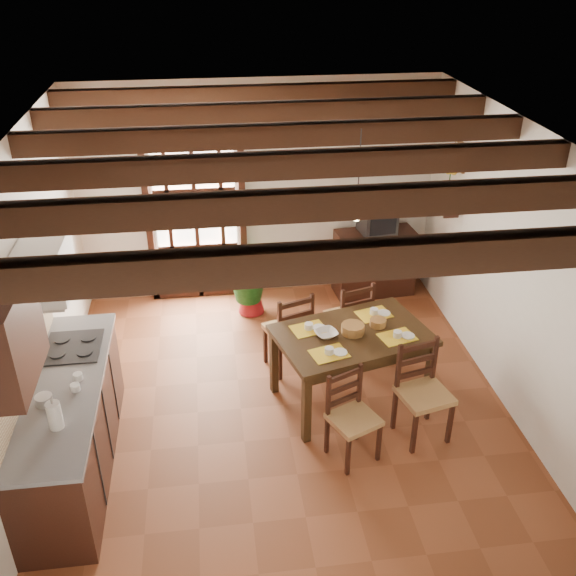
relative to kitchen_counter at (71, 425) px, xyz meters
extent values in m
plane|color=brown|center=(1.96, 0.60, -0.47)|extent=(5.00, 5.00, 0.00)
cube|color=silver|center=(1.96, 3.10, 0.93)|extent=(4.50, 0.02, 2.80)
cube|color=silver|center=(1.96, -1.90, 0.93)|extent=(4.50, 0.02, 2.80)
cube|color=silver|center=(-0.29, 0.60, 0.93)|extent=(0.02, 5.00, 2.80)
cube|color=silver|center=(4.21, 0.60, 0.93)|extent=(0.02, 5.00, 2.80)
cube|color=white|center=(1.96, 0.60, 2.33)|extent=(4.50, 5.00, 0.02)
cube|color=black|center=(1.96, -1.50, 2.22)|extent=(4.50, 0.14, 0.20)
cube|color=black|center=(1.96, -0.66, 2.22)|extent=(4.50, 0.14, 0.20)
cube|color=black|center=(1.96, 0.18, 2.22)|extent=(4.50, 0.14, 0.20)
cube|color=black|center=(1.96, 1.02, 2.22)|extent=(4.50, 0.14, 0.20)
cube|color=black|center=(1.96, 1.86, 2.22)|extent=(4.50, 0.14, 0.20)
cube|color=black|center=(1.96, 2.70, 2.22)|extent=(4.50, 0.14, 0.20)
cube|color=white|center=(1.16, 3.09, 0.63)|extent=(1.01, 0.02, 2.11)
cube|color=black|center=(1.16, 3.04, 1.77)|extent=(1.26, 0.10, 0.08)
cube|color=black|center=(0.57, 3.04, 0.63)|extent=(0.08, 0.10, 2.28)
cube|color=black|center=(1.75, 3.04, 0.63)|extent=(0.08, 0.10, 2.28)
cube|color=black|center=(1.16, 3.02, 0.63)|extent=(1.01, 0.03, 2.02)
cube|color=black|center=(0.01, 0.00, -0.03)|extent=(0.60, 2.20, 0.88)
cube|color=slate|center=(0.01, 0.00, 0.43)|extent=(0.64, 2.25, 0.04)
cube|color=tan|center=(-0.28, 0.00, 0.66)|extent=(0.02, 2.20, 0.50)
cube|color=black|center=(-0.12, -0.70, 1.38)|extent=(0.35, 0.80, 0.70)
cube|color=white|center=(-0.09, 0.55, 1.28)|extent=(0.38, 0.60, 0.50)
cube|color=silver|center=(-0.09, 0.55, 1.01)|extent=(0.32, 0.55, 0.04)
cube|color=black|center=(0.01, 0.55, 0.45)|extent=(0.50, 0.55, 0.02)
cylinder|color=white|center=(0.06, -0.55, 0.56)|extent=(0.11, 0.11, 0.24)
cylinder|color=silver|center=(-0.09, -0.25, 0.48)|extent=(0.14, 0.14, 0.10)
cube|color=#332110|center=(2.65, 0.63, 0.30)|extent=(1.67, 1.30, 0.05)
cube|color=#332110|center=(2.65, 0.63, 0.22)|extent=(1.50, 1.17, 0.11)
cube|color=#332110|center=(3.19, 1.20, -0.10)|extent=(0.09, 0.09, 0.75)
cube|color=#332110|center=(1.89, 0.85, -0.10)|extent=(0.09, 0.09, 0.75)
cube|color=#332110|center=(3.41, 0.41, -0.10)|extent=(0.09, 0.09, 0.75)
cube|color=#332110|center=(2.10, 0.06, -0.10)|extent=(0.09, 0.09, 0.75)
cube|color=#AD804A|center=(2.49, -0.21, -0.04)|extent=(0.52, 0.51, 0.05)
cube|color=black|center=(2.42, -0.06, 0.18)|extent=(0.38, 0.20, 0.44)
cube|color=black|center=(2.49, -0.21, -0.26)|extent=(0.50, 0.49, 0.43)
cube|color=#AD804A|center=(3.20, -0.02, 0.01)|extent=(0.54, 0.52, 0.05)
cube|color=black|center=(3.16, 0.16, 0.26)|extent=(0.45, 0.14, 0.49)
cube|color=black|center=(3.20, -0.02, -0.23)|extent=(0.51, 0.50, 0.48)
cube|color=#AD804A|center=(2.09, 1.28, 0.00)|extent=(0.56, 0.55, 0.05)
cube|color=black|center=(2.15, 1.11, 0.25)|extent=(0.43, 0.19, 0.49)
cube|color=black|center=(2.09, 1.28, -0.23)|extent=(0.54, 0.53, 0.48)
cube|color=#AD804A|center=(2.80, 1.47, -0.01)|extent=(0.54, 0.52, 0.05)
cube|color=black|center=(2.86, 1.30, 0.23)|extent=(0.43, 0.16, 0.48)
cube|color=black|center=(2.80, 1.47, -0.24)|extent=(0.51, 0.50, 0.47)
cube|color=yellow|center=(2.28, 0.40, 0.37)|extent=(0.34, 0.25, 0.01)
cube|color=yellow|center=(3.02, 0.40, 0.37)|extent=(0.34, 0.25, 0.01)
cube|color=yellow|center=(2.28, 0.86, 0.37)|extent=(0.34, 0.25, 0.01)
cube|color=yellow|center=(3.02, 0.86, 0.37)|extent=(0.34, 0.25, 0.01)
cylinder|color=olive|center=(2.65, 0.63, 0.42)|extent=(0.23, 0.23, 0.09)
imported|color=white|center=(2.38, 0.61, 0.35)|extent=(0.27, 0.27, 0.05)
cube|color=black|center=(3.45, 2.83, -0.04)|extent=(1.06, 0.55, 0.87)
cube|color=black|center=(3.45, 2.83, 0.59)|extent=(0.47, 0.44, 0.37)
cube|color=black|center=(3.45, 2.63, 0.59)|extent=(0.35, 0.06, 0.28)
cube|color=white|center=(3.46, 3.08, 1.28)|extent=(0.25, 0.03, 0.32)
cone|color=maroon|center=(1.78, 2.51, -0.36)|extent=(0.33, 0.33, 0.20)
imported|color=#144C19|center=(1.78, 2.51, 0.10)|extent=(1.82, 1.57, 1.96)
cube|color=black|center=(4.10, 2.20, 1.08)|extent=(0.20, 0.42, 0.03)
cube|color=black|center=(4.10, 2.03, 0.99)|extent=(0.18, 0.03, 0.18)
cube|color=black|center=(4.10, 2.37, 0.99)|extent=(0.18, 0.03, 0.18)
imported|color=#B2BFB2|center=(4.10, 2.20, 1.18)|extent=(0.15, 0.15, 0.15)
sphere|color=yellow|center=(4.10, 2.20, 1.39)|extent=(0.14, 0.14, 0.14)
cylinder|color=#144C19|center=(4.10, 2.20, 1.24)|extent=(0.01, 0.01, 0.28)
cube|color=brown|center=(4.18, 2.20, 1.58)|extent=(0.03, 0.32, 0.32)
cube|color=#C3B292|center=(4.17, 2.20, 1.58)|extent=(0.01, 0.26, 0.26)
cylinder|color=black|center=(2.65, 0.73, 1.98)|extent=(0.01, 0.01, 0.70)
cone|color=beige|center=(2.65, 0.73, 1.61)|extent=(0.36, 0.36, 0.14)
sphere|color=#FFD88C|center=(2.65, 0.73, 1.53)|extent=(0.09, 0.09, 0.09)
camera|label=1|loc=(1.31, -4.55, 3.77)|focal=40.00mm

